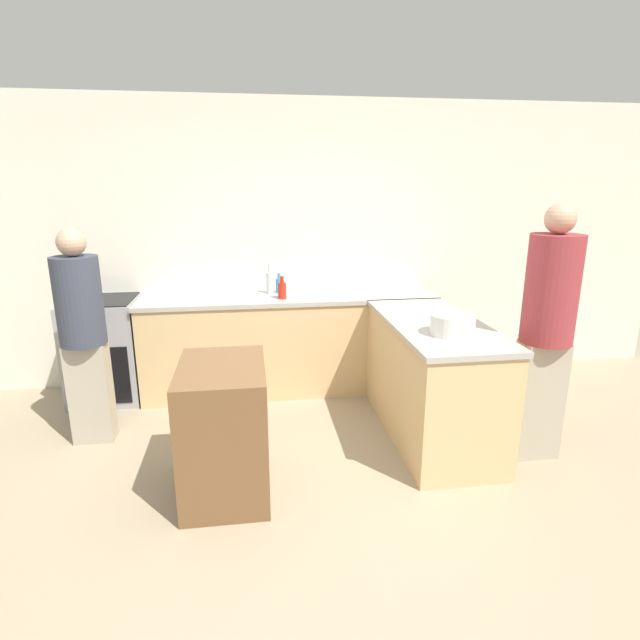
% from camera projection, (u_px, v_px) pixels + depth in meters
% --- Properties ---
extents(ground_plane, '(14.00, 14.00, 0.00)m').
position_uv_depth(ground_plane, '(319.00, 519.00, 2.96)').
color(ground_plane, tan).
extents(wall_back, '(8.00, 0.06, 2.70)m').
position_uv_depth(wall_back, '(285.00, 245.00, 4.86)').
color(wall_back, silver).
rests_on(wall_back, ground_plane).
extents(counter_back, '(2.73, 0.66, 0.92)m').
position_uv_depth(counter_back, '(290.00, 342.00, 4.77)').
color(counter_back, '#D6B27A').
rests_on(counter_back, ground_plane).
extents(counter_peninsula, '(0.69, 1.55, 0.92)m').
position_uv_depth(counter_peninsula, '(432.00, 378.00, 3.88)').
color(counter_peninsula, '#D6B27A').
rests_on(counter_peninsula, ground_plane).
extents(range_oven, '(0.62, 0.62, 0.93)m').
position_uv_depth(range_oven, '(106.00, 349.00, 4.55)').
color(range_oven, '#99999E').
rests_on(range_oven, ground_plane).
extents(island_table, '(0.53, 0.74, 0.85)m').
position_uv_depth(island_table, '(224.00, 429.00, 3.15)').
color(island_table, brown).
rests_on(island_table, ground_plane).
extents(mixing_bowl, '(0.30, 0.30, 0.14)m').
position_uv_depth(mixing_bowl, '(453.00, 325.00, 3.41)').
color(mixing_bowl, white).
rests_on(mixing_bowl, counter_peninsula).
extents(hot_sauce_bottle, '(0.08, 0.08, 0.21)m').
position_uv_depth(hot_sauce_bottle, '(282.00, 290.00, 4.48)').
color(hot_sauce_bottle, red).
rests_on(hot_sauce_bottle, counter_back).
extents(vinegar_bottle_clear, '(0.07, 0.07, 0.28)m').
position_uv_depth(vinegar_bottle_clear, '(270.00, 282.00, 4.69)').
color(vinegar_bottle_clear, silver).
rests_on(vinegar_bottle_clear, counter_back).
extents(dish_soap_bottle, '(0.06, 0.06, 0.19)m').
position_uv_depth(dish_soap_bottle, '(279.00, 285.00, 4.73)').
color(dish_soap_bottle, '#338CBF').
rests_on(dish_soap_bottle, counter_back).
extents(person_by_range, '(0.33, 0.33, 1.63)m').
position_uv_depth(person_by_range, '(83.00, 330.00, 3.66)').
color(person_by_range, '#ADA38E').
rests_on(person_by_range, ground_plane).
extents(person_at_peninsula, '(0.35, 0.35, 1.81)m').
position_uv_depth(person_at_peninsula, '(547.00, 326.00, 3.43)').
color(person_at_peninsula, '#ADA38E').
rests_on(person_at_peninsula, ground_plane).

